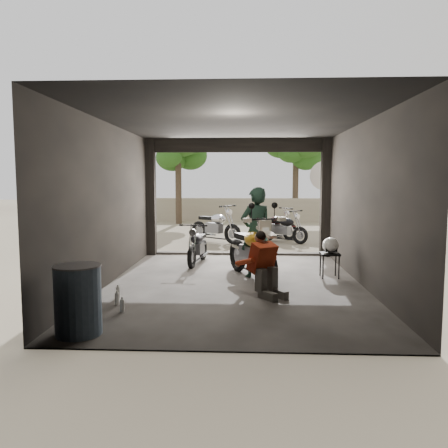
# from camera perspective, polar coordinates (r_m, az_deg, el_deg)

# --- Properties ---
(ground) EXTENTS (80.00, 80.00, 0.00)m
(ground) POSITION_cam_1_polar(r_m,az_deg,el_deg) (8.78, 1.36, -7.90)
(ground) COLOR #7A6D56
(ground) RESTS_ON ground
(garage) EXTENTS (7.00, 7.13, 3.20)m
(garage) POSITION_cam_1_polar(r_m,az_deg,el_deg) (9.12, 1.46, 0.74)
(garage) COLOR #2D2B28
(garage) RESTS_ON ground
(boundary_wall) EXTENTS (18.00, 0.30, 1.20)m
(boundary_wall) POSITION_cam_1_polar(r_m,az_deg,el_deg) (22.59, 2.19, 1.88)
(boundary_wall) COLOR gray
(boundary_wall) RESTS_ON ground
(tree_left) EXTENTS (2.20, 2.20, 5.60)m
(tree_left) POSITION_cam_1_polar(r_m,az_deg,el_deg) (21.37, -6.03, 10.73)
(tree_left) COLOR #382B1E
(tree_left) RESTS_ON ground
(tree_right) EXTENTS (2.20, 2.20, 5.00)m
(tree_right) POSITION_cam_1_polar(r_m,az_deg,el_deg) (22.74, 9.38, 9.30)
(tree_right) COLOR #382B1E
(tree_right) RESTS_ON ground
(main_bike) EXTENTS (1.56, 2.20, 1.36)m
(main_bike) POSITION_cam_1_polar(r_m,az_deg,el_deg) (9.19, 3.59, -3.01)
(main_bike) COLOR beige
(main_bike) RESTS_ON ground
(left_bike) EXTENTS (0.82, 1.60, 1.04)m
(left_bike) POSITION_cam_1_polar(r_m,az_deg,el_deg) (10.82, -3.46, -2.56)
(left_bike) COLOR black
(left_bike) RESTS_ON ground
(outside_bike_a) EXTENTS (1.96, 1.75, 1.27)m
(outside_bike_a) POSITION_cam_1_polar(r_m,az_deg,el_deg) (14.73, -1.15, 0.07)
(outside_bike_a) COLOR black
(outside_bike_a) RESTS_ON ground
(outside_bike_b) EXTENTS (1.81, 1.48, 1.15)m
(outside_bike_b) POSITION_cam_1_polar(r_m,az_deg,el_deg) (15.03, 6.55, -0.10)
(outside_bike_b) COLOR #3C0E0E
(outside_bike_b) RESTS_ON ground
(outside_bike_c) EXTENTS (1.68, 1.56, 1.10)m
(outside_bike_c) POSITION_cam_1_polar(r_m,az_deg,el_deg) (14.81, 7.81, -0.28)
(outside_bike_c) COLOR black
(outside_bike_c) RESTS_ON ground
(rider) EXTENTS (0.83, 0.71, 1.93)m
(rider) POSITION_cam_1_polar(r_m,az_deg,el_deg) (9.30, 4.18, -1.12)
(rider) COLOR black
(rider) RESTS_ON ground
(mechanic) EXTENTS (0.93, 0.97, 1.13)m
(mechanic) POSITION_cam_1_polar(r_m,az_deg,el_deg) (7.74, 5.59, -5.48)
(mechanic) COLOR #B43818
(mechanic) RESTS_ON ground
(stool) EXTENTS (0.39, 0.39, 0.54)m
(stool) POSITION_cam_1_polar(r_m,az_deg,el_deg) (9.51, 13.64, -4.14)
(stool) COLOR black
(stool) RESTS_ON ground
(helmet) EXTENTS (0.40, 0.42, 0.33)m
(helmet) POSITION_cam_1_polar(r_m,az_deg,el_deg) (9.50, 13.75, -2.69)
(helmet) COLOR white
(helmet) RESTS_ON stool
(oil_drum) EXTENTS (0.73, 0.73, 0.94)m
(oil_drum) POSITION_cam_1_polar(r_m,az_deg,el_deg) (6.16, -18.53, -9.51)
(oil_drum) COLOR #3F546A
(oil_drum) RESTS_ON ground
(sign_post) EXTENTS (0.89, 0.08, 2.67)m
(sign_post) POSITION_cam_1_polar(r_m,az_deg,el_deg) (13.75, 12.93, 4.51)
(sign_post) COLOR black
(sign_post) RESTS_ON ground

